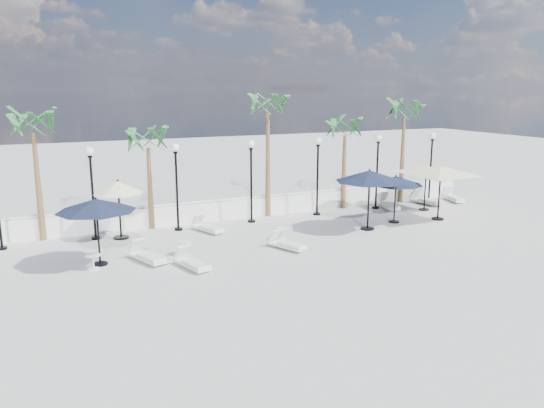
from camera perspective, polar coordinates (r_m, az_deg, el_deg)
name	(u,v)px	position (r m, az deg, el deg)	size (l,w,h in m)	color
ground	(320,262)	(19.28, 5.15, -6.27)	(100.00, 100.00, 0.00)	#A7A8A2
balustrade	(244,208)	(25.70, -3.06, -0.43)	(26.00, 0.30, 1.01)	silver
lamppost_1	(92,180)	(22.76, -18.83, 2.45)	(0.36, 0.36, 3.84)	black
lamppost_2	(176,174)	(23.34, -10.26, 3.15)	(0.36, 0.36, 3.84)	black
lamppost_3	(251,169)	(24.41, -2.26, 3.73)	(0.36, 0.36, 3.84)	black
lamppost_4	(318,165)	(25.92, 4.94, 4.20)	(0.36, 0.36, 3.84)	black
lamppost_5	(377,161)	(27.79, 11.27, 4.55)	(0.36, 0.36, 3.84)	black
lamppost_6	(431,157)	(29.95, 16.75, 4.81)	(0.36, 0.36, 3.84)	black
palm_0	(33,130)	(23.22, -24.33, 7.29)	(2.60, 2.60, 5.50)	brown
palm_1	(148,145)	(23.74, -13.21, 6.25)	(2.60, 2.60, 4.70)	brown
palm_2	(268,111)	(25.37, -0.45, 10.02)	(2.60, 2.60, 6.10)	brown
palm_3	(345,132)	(27.46, 7.85, 7.65)	(2.60, 2.60, 4.90)	brown
palm_4	(405,115)	(29.54, 14.07, 9.23)	(2.60, 2.60, 5.70)	brown
lounger_0	(147,256)	(19.74, -13.26, -5.44)	(1.16, 1.87, 0.67)	silver
lounger_2	(192,262)	(18.75, -8.60, -6.24)	(0.97, 1.75, 0.63)	silver
lounger_3	(287,244)	(20.71, 1.63, -4.32)	(1.14, 1.70, 0.61)	silver
lounger_4	(208,227)	(23.32, -6.93, -2.48)	(1.12, 1.78, 0.64)	silver
lounger_5	(387,204)	(28.26, 12.30, -0.02)	(0.91, 1.91, 0.69)	silver
lounger_6	(426,200)	(29.83, 16.22, 0.41)	(0.99, 1.94, 0.70)	silver
lounger_7	(453,197)	(31.10, 18.93, 0.69)	(1.01, 1.86, 0.66)	silver
side_table_0	(93,261)	(19.41, -18.68, -5.79)	(0.54, 0.54, 0.52)	silver
side_table_1	(185,247)	(20.25, -9.35, -4.56)	(0.53, 0.53, 0.52)	silver
side_table_2	(283,232)	(21.98, 1.14, -3.07)	(0.52, 0.52, 0.50)	silver
parasol_navy_left	(96,205)	(19.38, -18.40, -0.14)	(2.78, 2.78, 2.45)	black
parasol_navy_mid	(370,176)	(23.48, 10.45, 2.95)	(3.04, 3.04, 2.72)	black
parasol_navy_right	(396,181)	(25.09, 13.18, 2.45)	(2.51, 2.51, 2.25)	black
parasol_cream_sq_a	(441,167)	(26.12, 17.73, 3.85)	(5.61, 5.61, 2.76)	black
parasol_cream_sq_b	(427,166)	(28.02, 16.30, 3.93)	(4.93, 4.93, 2.47)	black
parasol_cream_small	(118,188)	(22.64, -16.22, 1.65)	(2.03, 2.03, 2.49)	black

